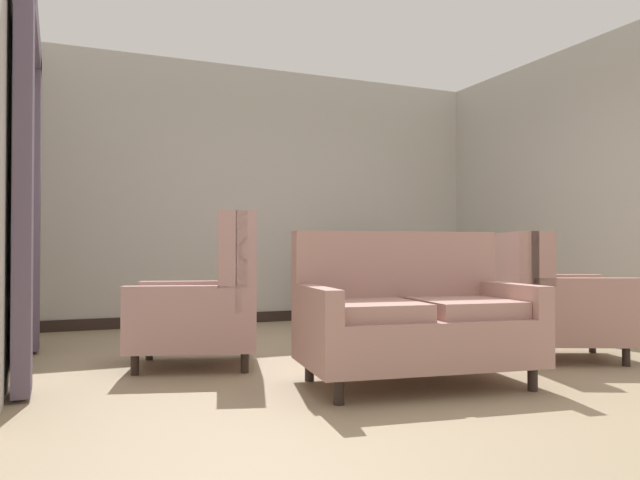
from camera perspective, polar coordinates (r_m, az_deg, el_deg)
ground at (r=4.77m, az=6.83°, el=-11.06°), size 8.02×8.02×0.00m
wall_back at (r=7.35m, az=-4.46°, el=4.14°), size 5.45×0.08×2.98m
wall_left at (r=4.98m, az=-26.58°, el=6.65°), size 0.08×4.01×2.98m
wall_right at (r=7.04m, az=22.17°, el=4.42°), size 0.08×4.01×2.98m
baseboard_back at (r=7.31m, az=-4.33°, el=-7.06°), size 5.29×0.03×0.12m
window_with_curtains at (r=4.77m, az=-25.56°, el=5.20°), size 0.12×2.02×2.48m
coffee_table at (r=4.95m, az=5.03°, el=-6.45°), size 0.92×0.92×0.44m
porcelain_vase at (r=4.98m, az=5.25°, el=-3.97°), size 0.17×0.17×0.35m
settee at (r=3.94m, az=8.59°, el=-7.26°), size 1.50×0.97×0.96m
armchair_foreground_right at (r=5.11m, az=20.67°, el=-5.59°), size 1.10×1.04×0.98m
armchair_far_left at (r=6.28m, az=7.03°, el=-4.72°), size 1.12×1.14×1.01m
armchair_beside_settee at (r=4.57m, az=-10.24°, el=-5.79°), size 1.07×0.96×1.11m
side_table at (r=5.54m, az=11.69°, el=-5.39°), size 0.50×0.50×0.68m
sideboard at (r=7.45m, az=3.68°, el=-3.78°), size 0.96×0.38×1.01m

